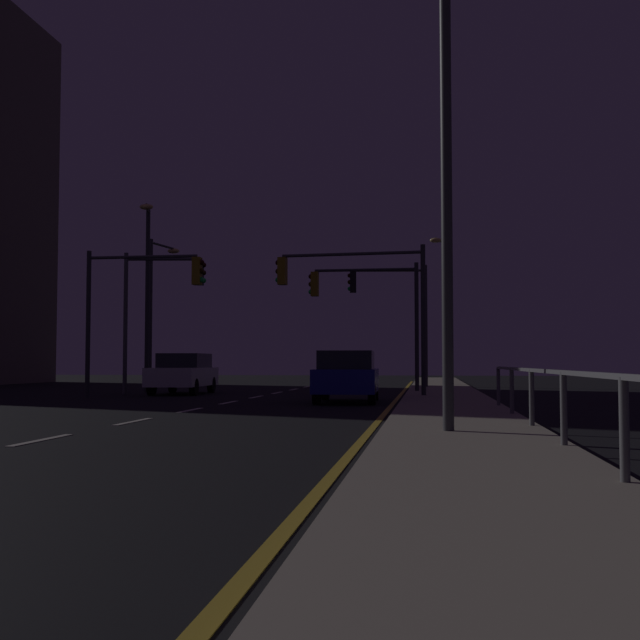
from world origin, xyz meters
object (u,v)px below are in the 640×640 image
street_lamp_across_street (438,124)px  street_lamp_mid_block (443,296)px  car (347,375)px  traffic_light_mid_right (392,301)px  traffic_light_far_center (354,288)px  car_oncoming (183,373)px  traffic_light_near_left (160,296)px  street_lamp_median (147,281)px  street_lamp_corner (155,298)px  traffic_light_mid_left (139,293)px  traffic_light_near_right (367,300)px

street_lamp_across_street → street_lamp_mid_block: bearing=88.8°
car → traffic_light_mid_right: traffic_light_mid_right is taller
traffic_light_far_center → street_lamp_mid_block: (3.23, 13.52, 0.77)m
car_oncoming → traffic_light_near_left: 3.13m
traffic_light_near_left → traffic_light_far_center: (7.72, -2.61, -0.04)m
traffic_light_far_center → street_lamp_median: 10.66m
traffic_light_mid_right → street_lamp_corner: size_ratio=0.83×
car → traffic_light_mid_left: traffic_light_mid_left is taller
traffic_light_near_left → traffic_light_mid_right: 10.95m
traffic_light_near_left → traffic_light_far_center: traffic_light_near_left is taller
street_lamp_across_street → traffic_light_far_center: bearing=100.8°
traffic_light_mid_left → traffic_light_far_center: (7.42, 0.41, 0.11)m
traffic_light_far_center → street_lamp_corner: bearing=142.9°
car_oncoming → street_lamp_mid_block: (10.20, 10.23, 3.69)m
traffic_light_near_left → street_lamp_across_street: 19.52m
street_lamp_corner → traffic_light_near_left: bearing=-68.9°
traffic_light_near_right → traffic_light_mid_left: bearing=-150.1°
traffic_light_mid_right → traffic_light_mid_left: (-8.30, -9.79, -0.36)m
traffic_light_mid_right → street_lamp_across_street: 23.35m
traffic_light_near_right → traffic_light_mid_left: (-7.56, -4.34, 0.00)m
traffic_light_near_right → traffic_light_near_left: bearing=-170.4°
car → traffic_light_mid_left: 8.21m
car → street_lamp_mid_block: size_ratio=0.62×
traffic_light_mid_right → street_lamp_corner: 10.59m
traffic_light_near_right → traffic_light_near_left: (-7.85, -1.33, 0.15)m
traffic_light_near_right → traffic_light_mid_left: size_ratio=0.96×
street_lamp_mid_block → street_lamp_median: bearing=-146.6°
traffic_light_mid_left → street_lamp_median: street_lamp_median is taller
traffic_light_far_center → street_lamp_median: size_ratio=0.67×
traffic_light_near_left → traffic_light_mid_right: traffic_light_mid_right is taller
traffic_light_mid_left → street_lamp_corner: (-2.06, 7.57, 0.44)m
traffic_light_near_right → street_lamp_across_street: size_ratio=0.58×
street_lamp_mid_block → street_lamp_corner: street_lamp_mid_block is taller
street_lamp_across_street → traffic_light_mid_left: bearing=126.8°
traffic_light_near_left → street_lamp_mid_block: street_lamp_mid_block is taller
car_oncoming → street_lamp_across_street: street_lamp_across_street is taller
traffic_light_far_center → street_lamp_corner: street_lamp_corner is taller
traffic_light_mid_right → street_lamp_median: bearing=-158.0°
car_oncoming → traffic_light_mid_left: traffic_light_mid_left is taller
car_oncoming → street_lamp_across_street: bearing=-60.7°
traffic_light_mid_left → street_lamp_median: size_ratio=0.66×
traffic_light_near_left → traffic_light_mid_right: bearing=38.3°
car_oncoming → street_lamp_corner: bearing=122.9°
car_oncoming → traffic_light_far_center: size_ratio=0.86×
traffic_light_far_center → street_lamp_corner: 11.89m
traffic_light_mid_left → street_lamp_across_street: bearing=-53.2°
traffic_light_far_center → street_lamp_corner: (-9.48, 7.16, 0.33)m
traffic_light_near_right → traffic_light_near_left: traffic_light_near_left is taller
street_lamp_median → traffic_light_far_center: bearing=-30.0°
traffic_light_far_center → street_lamp_median: (-9.20, 5.31, 0.89)m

